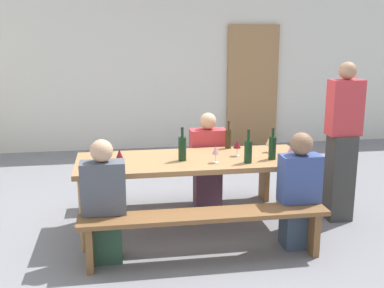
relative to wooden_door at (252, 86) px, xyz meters
The scene contains 19 objects.
ground_plane 4.00m from the wooden_door, 115.08° to the right, with size 24.00×24.00×0.00m, color slate.
back_wall 1.73m from the wooden_door, behind, with size 14.00×0.20×3.20m, color silver.
wooden_door is the anchor object (origin of this frame).
tasting_table 3.88m from the wooden_door, 115.08° to the right, with size 2.31×0.86×0.75m.
bench_near 4.58m from the wooden_door, 111.17° to the right, with size 2.21×0.30×0.45m.
bench_far 3.29m from the wooden_door, 120.58° to the right, with size 2.21×0.30×0.45m.
wine_bottle_0 3.96m from the wooden_door, 116.11° to the right, with size 0.08×0.08×0.34m.
wine_bottle_1 3.91m from the wooden_door, 106.71° to the right, with size 0.08×0.08×0.33m.
wine_bottle_2 3.75m from the wooden_door, 103.08° to the right, with size 0.07×0.07×0.32m.
wine_bottle_3 3.35m from the wooden_door, 110.56° to the right, with size 0.07×0.07×0.30m.
wine_glass_0 3.85m from the wooden_door, 100.57° to the right, with size 0.06×0.06×0.18m.
wine_glass_1 3.96m from the wooden_door, 111.24° to the right, with size 0.07×0.07×0.17m.
wine_glass_2 4.34m from the wooden_door, 122.95° to the right, with size 0.07×0.07×0.16m.
wine_glass_3 3.67m from the wooden_door, 108.54° to the right, with size 0.08×0.08×0.16m.
wine_glass_4 3.47m from the wooden_door, 103.17° to the right, with size 0.08×0.08×0.17m.
seated_guest_near_0 4.81m from the wooden_door, 121.64° to the right, with size 0.39×0.24×1.11m.
seated_guest_near_1 4.17m from the wooden_door, 100.00° to the right, with size 0.37×0.24×1.11m.
seated_guest_far_0 3.26m from the wooden_door, 115.00° to the right, with size 0.40×0.24×1.11m.
standing_host 3.51m from the wooden_door, 90.45° to the right, with size 0.34×0.24×1.70m.
Camera 1 is at (-0.74, -4.59, 2.02)m, focal length 44.69 mm.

